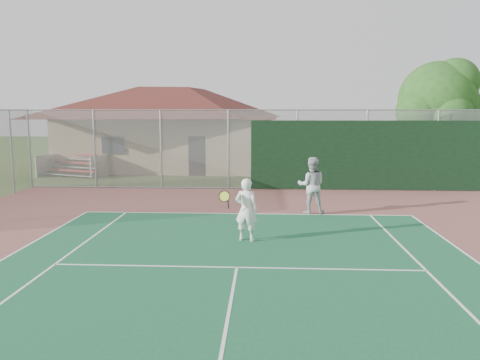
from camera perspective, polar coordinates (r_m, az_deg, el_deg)
name	(u,v)px	position (r m, az deg, el deg)	size (l,w,h in m)	color
back_fence	(299,152)	(20.62, 7.23, 3.38)	(20.08, 0.11, 3.53)	gray
clubhouse	(174,120)	(29.44, -8.11, 7.30)	(13.56, 9.19, 5.77)	tan
bleachers	(75,165)	(26.56, -19.43, 1.76)	(3.62, 2.76, 1.14)	#AB2B27
tree	(439,102)	(24.11, 23.12, 8.70)	(4.21, 3.99, 5.87)	#382314
player_white_front	(246,210)	(12.38, 0.73, -3.69)	(1.07, 0.69, 1.68)	white
player_grey_back	(311,186)	(15.90, 8.69, -0.71)	(0.96, 0.77, 1.91)	#ADB0B3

